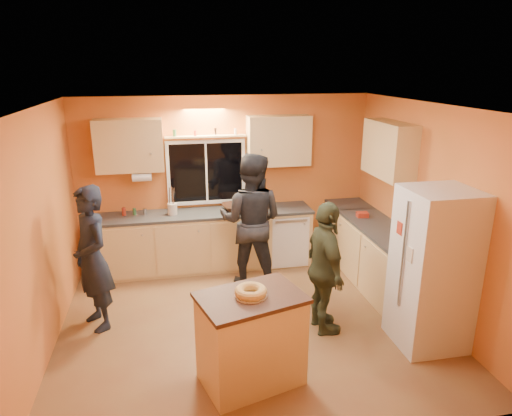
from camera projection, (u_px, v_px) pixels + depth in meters
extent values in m
plane|color=brown|center=(250.00, 321.00, 5.63)|extent=(4.50, 4.50, 0.00)
cube|color=orange|center=(226.00, 181.00, 7.11)|extent=(4.50, 0.04, 2.60)
cube|color=orange|center=(299.00, 310.00, 3.37)|extent=(4.50, 0.04, 2.60)
cube|color=orange|center=(40.00, 236.00, 4.81)|extent=(0.04, 4.00, 2.60)
cube|color=orange|center=(427.00, 210.00, 5.66)|extent=(0.04, 4.00, 2.60)
cube|color=white|center=(249.00, 107.00, 4.84)|extent=(4.50, 4.00, 0.02)
cube|color=black|center=(206.00, 172.00, 6.99)|extent=(1.10, 0.02, 0.90)
cube|color=white|center=(206.00, 172.00, 6.98)|extent=(1.20, 0.04, 1.00)
cube|color=tan|center=(129.00, 146.00, 6.50)|extent=(0.95, 0.33, 0.75)
cube|color=tan|center=(279.00, 141.00, 6.91)|extent=(0.95, 0.33, 0.75)
cube|color=tan|center=(389.00, 150.00, 6.19)|extent=(0.33, 1.00, 0.75)
cylinder|color=silver|center=(142.00, 177.00, 6.55)|extent=(0.27, 0.12, 0.12)
cube|color=tan|center=(207.00, 241.00, 7.02)|extent=(3.20, 0.60, 0.86)
cube|color=#282B2D|center=(206.00, 213.00, 6.89)|extent=(3.24, 0.62, 0.04)
cube|color=tan|center=(348.00, 231.00, 7.45)|extent=(0.60, 0.60, 0.86)
cube|color=#282B2D|center=(349.00, 205.00, 7.32)|extent=(0.62, 0.62, 0.04)
cube|color=tan|center=(381.00, 260.00, 6.33)|extent=(0.60, 1.80, 0.86)
cube|color=#282B2D|center=(383.00, 230.00, 6.20)|extent=(0.62, 1.84, 0.04)
cube|color=silver|center=(433.00, 269.00, 4.96)|extent=(0.72, 0.70, 1.80)
cube|color=tan|center=(251.00, 340.00, 4.45)|extent=(1.07, 0.85, 0.91)
cube|color=black|center=(251.00, 298.00, 4.31)|extent=(1.12, 0.90, 0.04)
torus|color=tan|center=(251.00, 292.00, 4.29)|extent=(0.31, 0.31, 0.09)
imported|color=black|center=(92.00, 259.00, 5.30)|extent=(0.67, 0.76, 1.74)
imported|color=black|center=(251.00, 221.00, 6.33)|extent=(1.13, 1.03, 1.91)
imported|color=#343B26|center=(325.00, 269.00, 5.22)|extent=(0.40, 0.94, 1.59)
imported|color=black|center=(235.00, 207.00, 6.96)|extent=(0.44, 0.44, 0.10)
cylinder|color=beige|center=(172.00, 209.00, 6.75)|extent=(0.14, 0.14, 0.17)
imported|color=gray|center=(414.00, 240.00, 5.40)|extent=(0.28, 0.25, 0.28)
cube|color=#A32B19|center=(362.00, 215.00, 6.65)|extent=(0.17, 0.14, 0.07)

